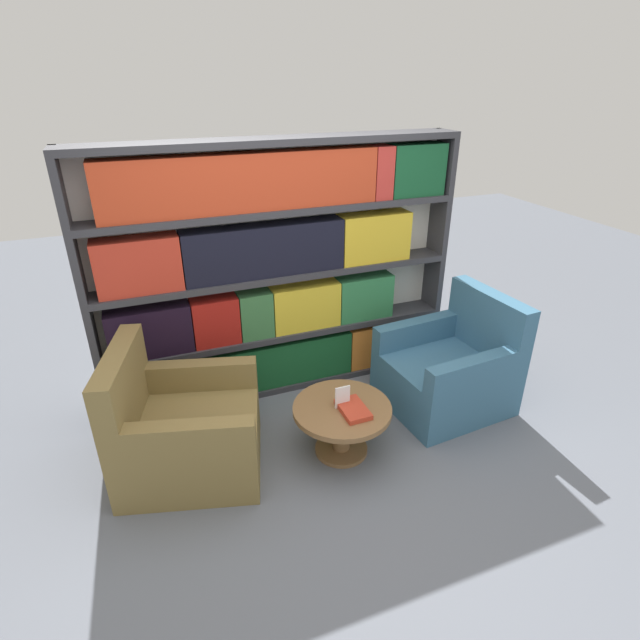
{
  "coord_description": "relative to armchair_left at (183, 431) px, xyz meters",
  "views": [
    {
      "loc": [
        -1.06,
        -2.25,
        2.47
      ],
      "look_at": [
        0.12,
        0.76,
        0.87
      ],
      "focal_mm": 28.0,
      "sensor_mm": 36.0,
      "label": 1
    }
  ],
  "objects": [
    {
      "name": "ground_plane",
      "position": [
        0.95,
        -0.59,
        -0.3
      ],
      "size": [
        14.0,
        14.0,
        0.0
      ],
      "primitive_type": "plane",
      "color": "slate"
    },
    {
      "name": "armchair_right",
      "position": [
        2.13,
        -0.01,
        0.0
      ],
      "size": [
        0.97,
        0.89,
        0.93
      ],
      "rotation": [
        0.0,
        0.0,
        -1.49
      ],
      "color": "#386684",
      "rests_on": "ground_plane"
    },
    {
      "name": "bookshelf",
      "position": [
        0.91,
        0.77,
        0.72
      ],
      "size": [
        2.93,
        0.3,
        2.07
      ],
      "color": "silver",
      "rests_on": "ground_plane"
    },
    {
      "name": "table_sign",
      "position": [
        1.06,
        -0.25,
        0.16
      ],
      "size": [
        0.11,
        0.06,
        0.16
      ],
      "color": "black",
      "rests_on": "coffee_table"
    },
    {
      "name": "armchair_left",
      "position": [
        0.0,
        0.0,
        0.0
      ],
      "size": [
        1.09,
        1.03,
        0.93
      ],
      "rotation": [
        0.0,
        0.0,
        1.3
      ],
      "color": "olive",
      "rests_on": "ground_plane"
    },
    {
      "name": "coffee_table",
      "position": [
        1.06,
        -0.25,
        -0.02
      ],
      "size": [
        0.7,
        0.7,
        0.39
      ],
      "color": "brown",
      "rests_on": "ground_plane"
    },
    {
      "name": "stray_book",
      "position": [
        1.11,
        -0.32,
        0.1
      ],
      "size": [
        0.17,
        0.27,
        0.04
      ],
      "color": "#B73823",
      "rests_on": "coffee_table"
    }
  ]
}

